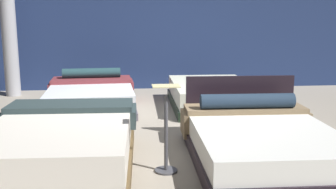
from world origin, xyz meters
name	(u,v)px	position (x,y,z in m)	size (l,w,h in m)	color
ground_plane	(155,128)	(0.00, 0.00, -0.01)	(18.00, 18.00, 0.02)	gray
showroom_back_wall	(145,11)	(0.00, 3.36, 1.75)	(18.00, 0.06, 3.50)	navy
bed_0	(61,145)	(-1.12, -1.52, 0.26)	(1.63, 2.17, 0.57)	brown
bed_1	(260,140)	(1.12, -1.44, 0.22)	(1.67, 2.19, 0.82)	black
bed_2	(91,96)	(-1.06, 1.41, 0.22)	(1.66, 2.09, 0.65)	#58525B
bed_3	(211,95)	(1.11, 1.29, 0.22)	(1.48, 2.16, 0.44)	black
price_sign	(166,140)	(0.00, -1.73, 0.35)	(0.28, 0.24, 0.93)	#3F3F44
support_pillar	(7,11)	(-2.80, 2.78, 1.75)	(0.30, 0.30, 3.50)	#99999E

